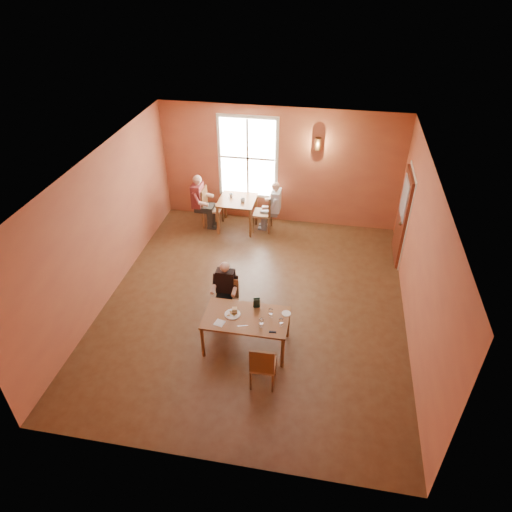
% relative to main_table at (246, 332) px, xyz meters
% --- Properties ---
extents(ground, '(6.00, 7.00, 0.01)m').
position_rel_main_table_xyz_m(ground, '(-0.08, 1.19, -0.35)').
color(ground, brown).
rests_on(ground, ground).
extents(wall_back, '(6.00, 0.04, 3.00)m').
position_rel_main_table_xyz_m(wall_back, '(-0.08, 4.69, 1.15)').
color(wall_back, brown).
rests_on(wall_back, ground).
extents(wall_front, '(6.00, 0.04, 3.00)m').
position_rel_main_table_xyz_m(wall_front, '(-0.08, -2.31, 1.15)').
color(wall_front, brown).
rests_on(wall_front, ground).
extents(wall_left, '(0.04, 7.00, 3.00)m').
position_rel_main_table_xyz_m(wall_left, '(-3.08, 1.19, 1.15)').
color(wall_left, brown).
rests_on(wall_left, ground).
extents(wall_right, '(0.04, 7.00, 3.00)m').
position_rel_main_table_xyz_m(wall_right, '(2.92, 1.19, 1.15)').
color(wall_right, brown).
rests_on(wall_right, ground).
extents(ceiling, '(6.00, 7.00, 0.04)m').
position_rel_main_table_xyz_m(ceiling, '(-0.08, 1.19, 2.65)').
color(ceiling, white).
rests_on(ceiling, wall_back).
extents(window, '(1.36, 0.10, 1.96)m').
position_rel_main_table_xyz_m(window, '(-0.88, 4.64, 1.35)').
color(window, white).
rests_on(window, wall_back).
extents(door, '(0.12, 1.04, 2.10)m').
position_rel_main_table_xyz_m(door, '(2.86, 3.49, 0.70)').
color(door, maroon).
rests_on(door, ground).
extents(wall_sconce, '(0.16, 0.16, 0.28)m').
position_rel_main_table_xyz_m(wall_sconce, '(0.82, 4.59, 1.85)').
color(wall_sconce, brown).
rests_on(wall_sconce, wall_back).
extents(main_table, '(1.49, 0.84, 0.70)m').
position_rel_main_table_xyz_m(main_table, '(0.00, 0.00, 0.00)').
color(main_table, brown).
rests_on(main_table, ground).
extents(chair_diner_main, '(0.38, 0.38, 0.86)m').
position_rel_main_table_xyz_m(chair_diner_main, '(-0.50, 0.65, 0.08)').
color(chair_diner_main, brown).
rests_on(chair_diner_main, ground).
extents(diner_main, '(0.46, 0.46, 1.15)m').
position_rel_main_table_xyz_m(diner_main, '(-0.50, 0.62, 0.23)').
color(diner_main, '#33241B').
rests_on(diner_main, ground).
extents(chair_empty, '(0.41, 0.41, 0.90)m').
position_rel_main_table_xyz_m(chair_empty, '(0.44, -0.77, 0.10)').
color(chair_empty, '#502C16').
rests_on(chair_empty, ground).
extents(plate_food, '(0.29, 0.29, 0.04)m').
position_rel_main_table_xyz_m(plate_food, '(-0.25, 0.02, 0.37)').
color(plate_food, white).
rests_on(plate_food, main_table).
extents(sandwich, '(0.11, 0.10, 0.11)m').
position_rel_main_table_xyz_m(sandwich, '(-0.22, 0.06, 0.40)').
color(sandwich, tan).
rests_on(sandwich, main_table).
extents(goblet_a, '(0.09, 0.09, 0.19)m').
position_rel_main_table_xyz_m(goblet_a, '(0.42, 0.08, 0.44)').
color(goblet_a, white).
rests_on(goblet_a, main_table).
extents(goblet_b, '(0.08, 0.08, 0.18)m').
position_rel_main_table_xyz_m(goblet_b, '(0.63, -0.11, 0.44)').
color(goblet_b, white).
rests_on(goblet_b, main_table).
extents(goblet_c, '(0.08, 0.08, 0.18)m').
position_rel_main_table_xyz_m(goblet_c, '(0.30, -0.19, 0.44)').
color(goblet_c, white).
rests_on(goblet_c, main_table).
extents(menu_stand, '(0.13, 0.09, 0.20)m').
position_rel_main_table_xyz_m(menu_stand, '(0.13, 0.29, 0.45)').
color(menu_stand, black).
rests_on(menu_stand, main_table).
extents(knife, '(0.18, 0.06, 0.00)m').
position_rel_main_table_xyz_m(knife, '(-0.02, -0.23, 0.35)').
color(knife, silver).
rests_on(knife, main_table).
extents(napkin, '(0.20, 0.20, 0.01)m').
position_rel_main_table_xyz_m(napkin, '(-0.42, -0.23, 0.35)').
color(napkin, silver).
rests_on(napkin, main_table).
extents(side_plate, '(0.20, 0.20, 0.01)m').
position_rel_main_table_xyz_m(side_plate, '(0.68, 0.21, 0.36)').
color(side_plate, white).
rests_on(side_plate, main_table).
extents(sunglasses, '(0.13, 0.05, 0.02)m').
position_rel_main_table_xyz_m(sunglasses, '(0.51, -0.29, 0.36)').
color(sunglasses, black).
rests_on(sunglasses, main_table).
extents(second_table, '(0.91, 0.91, 0.80)m').
position_rel_main_table_xyz_m(second_table, '(-1.05, 4.11, 0.05)').
color(second_table, brown).
rests_on(second_table, ground).
extents(chair_diner_white, '(0.44, 0.44, 1.00)m').
position_rel_main_table_xyz_m(chair_diner_white, '(-0.40, 4.11, 0.15)').
color(chair_diner_white, '#5B2816').
rests_on(chair_diner_white, ground).
extents(diner_white, '(0.50, 0.50, 1.26)m').
position_rel_main_table_xyz_m(diner_white, '(-0.37, 4.11, 0.28)').
color(diner_white, white).
rests_on(diner_white, ground).
extents(chair_diner_maroon, '(0.46, 0.46, 1.03)m').
position_rel_main_table_xyz_m(chair_diner_maroon, '(-1.70, 4.11, 0.17)').
color(chair_diner_maroon, brown).
rests_on(chair_diner_maroon, ground).
extents(diner_maroon, '(0.55, 0.55, 1.37)m').
position_rel_main_table_xyz_m(diner_maroon, '(-1.73, 4.11, 0.34)').
color(diner_maroon, maroon).
rests_on(diner_maroon, ground).
extents(cup_a, '(0.15, 0.15, 0.09)m').
position_rel_main_table_xyz_m(cup_a, '(-0.89, 4.01, 0.50)').
color(cup_a, silver).
rests_on(cup_a, second_table).
extents(cup_b, '(0.11, 0.11, 0.10)m').
position_rel_main_table_xyz_m(cup_b, '(-1.23, 4.20, 0.50)').
color(cup_b, silver).
rests_on(cup_b, second_table).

